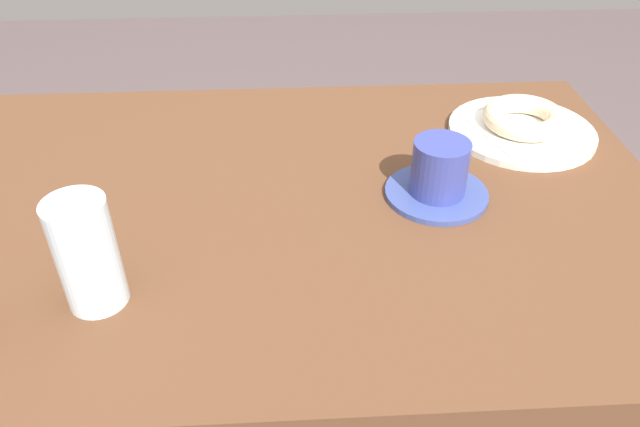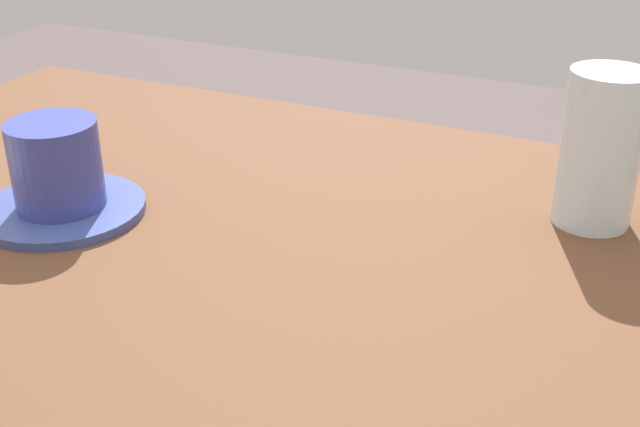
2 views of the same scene
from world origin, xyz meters
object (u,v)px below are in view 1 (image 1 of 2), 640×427
plate_sugar_ring (524,131)px  donut_sugar_ring (527,117)px  coffee_cup (442,174)px  water_glass (91,254)px

plate_sugar_ring → donut_sugar_ring: bearing=0.0°
donut_sugar_ring → coffee_cup: size_ratio=0.92×
donut_sugar_ring → water_glass: size_ratio=0.98×
water_glass → donut_sugar_ring: bearing=30.2°
coffee_cup → water_glass: bearing=-156.9°
plate_sugar_ring → donut_sugar_ring: 0.02m
plate_sugar_ring → water_glass: bearing=-149.8°
coffee_cup → donut_sugar_ring: bearing=43.6°
water_glass → coffee_cup: water_glass is taller
water_glass → coffee_cup: bearing=23.1°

